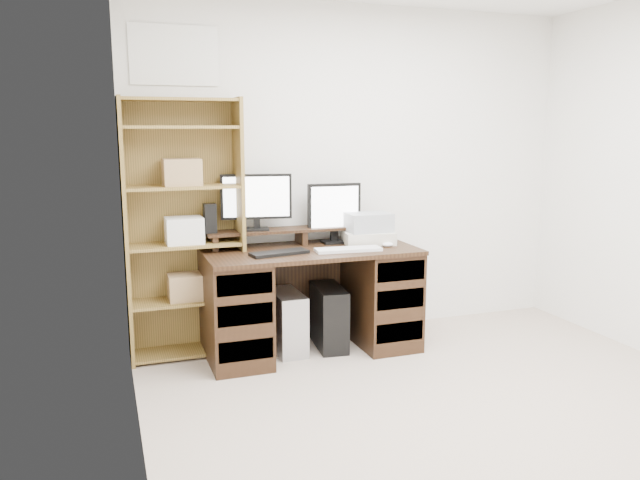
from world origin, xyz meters
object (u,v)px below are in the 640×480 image
monitor_wide (256,199)px  printer (368,237)px  desk (310,298)px  tower_black (329,317)px  bookshelf (184,227)px  monitor_small (334,211)px  tower_silver (287,322)px

monitor_wide → printer: bearing=-2.9°
desk → tower_black: desk is taller
desk → tower_black: 0.22m
desk → bookshelf: bearing=165.9°
monitor_wide → desk: bearing=-24.7°
desk → monitor_wide: bearing=146.1°
printer → monitor_wide: bearing=177.6°
tower_black → monitor_wide: bearing=163.4°
printer → tower_black: bearing=-165.1°
tower_black → bookshelf: size_ratio=0.26×
monitor_small → tower_silver: size_ratio=1.01×
bookshelf → monitor_small: bearing=-2.0°
monitor_small → tower_black: 0.79m
desk → tower_silver: (-0.17, 0.04, -0.17)m
monitor_wide → bookshelf: size_ratio=0.28×
printer → bookshelf: bearing=-177.4°
printer → bookshelf: size_ratio=0.20×
monitor_wide → bookshelf: bookshelf is taller
printer → desk: bearing=-164.2°
tower_black → bookshelf: bookshelf is taller
monitor_wide → monitor_small: monitor_wide is taller
monitor_wide → bookshelf: (-0.52, -0.01, -0.18)m
monitor_wide → monitor_small: bearing=4.4°
desk → bookshelf: bookshelf is taller
tower_black → bookshelf: 1.23m
desk → monitor_wide: (-0.33, 0.22, 0.71)m
bookshelf → monitor_wide: bearing=1.0°
monitor_wide → monitor_small: 0.59m
monitor_wide → bookshelf: bearing=-169.9°
desk → monitor_wide: 0.81m
tower_silver → bookshelf: size_ratio=0.24×
desk → printer: bearing=6.2°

